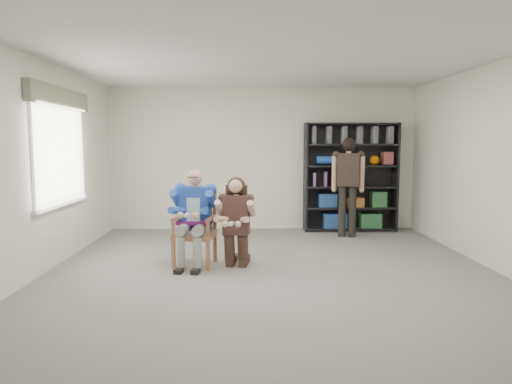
{
  "coord_description": "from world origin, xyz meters",
  "views": [
    {
      "loc": [
        -0.33,
        -5.54,
        1.71
      ],
      "look_at": [
        -0.2,
        0.6,
        1.05
      ],
      "focal_mm": 32.0,
      "sensor_mm": 36.0,
      "label": 1
    }
  ],
  "objects_px": {
    "bookshelf": "(351,177)",
    "kneeling_woman": "(236,223)",
    "armchair": "(195,229)",
    "standing_man": "(348,188)",
    "seated_man": "(194,218)"
  },
  "relations": [
    {
      "from": "bookshelf",
      "to": "kneeling_woman",
      "type": "bearing_deg",
      "value": -129.25
    },
    {
      "from": "armchair",
      "to": "kneeling_woman",
      "type": "height_order",
      "value": "kneeling_woman"
    },
    {
      "from": "bookshelf",
      "to": "standing_man",
      "type": "height_order",
      "value": "bookshelf"
    },
    {
      "from": "seated_man",
      "to": "kneeling_woman",
      "type": "distance_m",
      "value": 0.6
    },
    {
      "from": "armchair",
      "to": "standing_man",
      "type": "distance_m",
      "value": 3.22
    },
    {
      "from": "bookshelf",
      "to": "seated_man",
      "type": "bearing_deg",
      "value": -137.31
    },
    {
      "from": "armchair",
      "to": "bookshelf",
      "type": "height_order",
      "value": "bookshelf"
    },
    {
      "from": "kneeling_woman",
      "to": "bookshelf",
      "type": "height_order",
      "value": "bookshelf"
    },
    {
      "from": "seated_man",
      "to": "kneeling_woman",
      "type": "height_order",
      "value": "seated_man"
    },
    {
      "from": "armchair",
      "to": "bookshelf",
      "type": "xyz_separation_m",
      "value": [
        2.75,
        2.54,
        0.53
      ]
    },
    {
      "from": "kneeling_woman",
      "to": "bookshelf",
      "type": "relative_size",
      "value": 0.59
    },
    {
      "from": "seated_man",
      "to": "bookshelf",
      "type": "height_order",
      "value": "bookshelf"
    },
    {
      "from": "standing_man",
      "to": "armchair",
      "type": "bearing_deg",
      "value": -131.53
    },
    {
      "from": "kneeling_woman",
      "to": "armchair",
      "type": "bearing_deg",
      "value": 176.43
    },
    {
      "from": "bookshelf",
      "to": "standing_man",
      "type": "xyz_separation_m",
      "value": [
        -0.19,
        -0.62,
        -0.15
      ]
    }
  ]
}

